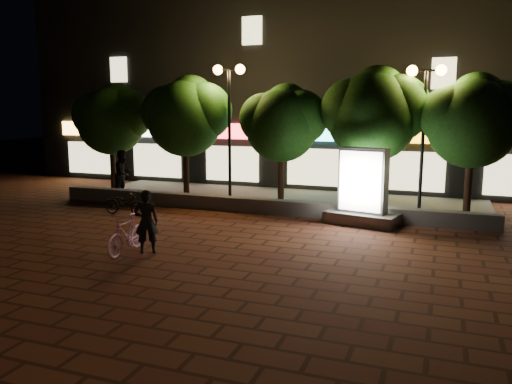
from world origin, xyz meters
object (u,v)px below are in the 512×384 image
at_px(tree_far_right, 475,118).
at_px(scooter_parked, 124,203).
at_px(tree_far_left, 113,117).
at_px(tree_mid, 283,120).
at_px(tree_right, 375,111).
at_px(pedestrian, 123,173).
at_px(tree_left, 187,114).
at_px(rider, 146,221).
at_px(ad_kiosk, 363,194).
at_px(street_lamp_left, 229,98).
at_px(street_lamp_right, 425,101).
at_px(scooter_pink, 127,234).

distance_m(tree_far_right, scooter_parked, 12.05).
distance_m(tree_far_left, tree_mid, 7.50).
height_order(tree_mid, tree_right, tree_right).
bearing_deg(tree_right, tree_far_right, -0.00).
xyz_separation_m(tree_far_left, pedestrian, (0.96, -0.78, -2.25)).
height_order(tree_mid, pedestrian, tree_mid).
xyz_separation_m(tree_left, rider, (2.59, -7.17, -2.62)).
relative_size(tree_right, tree_far_right, 1.06).
height_order(tree_left, ad_kiosk, tree_left).
bearing_deg(street_lamp_left, tree_far_left, 177.24).
bearing_deg(tree_far_right, tree_left, 180.00).
distance_m(street_lamp_right, scooter_pink, 10.42).
xyz_separation_m(tree_far_left, street_lamp_right, (12.45, -0.26, 0.60)).
distance_m(tree_far_right, rider, 10.97).
bearing_deg(tree_far_right, scooter_pink, -138.61).
bearing_deg(tree_right, tree_far_left, -180.00).
relative_size(tree_far_right, pedestrian, 2.49).
bearing_deg(tree_left, rider, -70.10).
xyz_separation_m(tree_far_left, ad_kiosk, (10.79, -1.97, -2.31)).
distance_m(tree_left, scooter_parked, 4.66).
height_order(tree_mid, tree_far_right, tree_far_right).
bearing_deg(pedestrian, tree_mid, -80.07).
bearing_deg(scooter_pink, tree_left, 104.47).
bearing_deg(pedestrian, scooter_pink, -141.57).
bearing_deg(tree_left, scooter_pink, -73.92).
distance_m(street_lamp_left, rider, 7.64).
bearing_deg(tree_far_right, scooter_parked, -162.63).
xyz_separation_m(tree_far_right, street_lamp_left, (-8.55, -0.26, 0.66)).
xyz_separation_m(ad_kiosk, scooter_parked, (-7.93, -1.52, -0.57)).
xyz_separation_m(tree_far_left, tree_left, (3.50, 0.00, 0.15)).
xyz_separation_m(street_lamp_left, ad_kiosk, (5.34, -1.71, -3.04)).
distance_m(tree_mid, scooter_parked, 6.45).
height_order(tree_mid, scooter_pink, tree_mid).
distance_m(tree_far_left, rider, 9.73).
bearing_deg(ad_kiosk, tree_far_right, 31.49).
xyz_separation_m(tree_far_left, rider, (6.10, -7.17, -2.47)).
bearing_deg(pedestrian, tree_right, -82.33).
height_order(tree_left, tree_right, tree_right).
bearing_deg(scooter_parked, tree_right, -66.80).
bearing_deg(tree_right, street_lamp_left, -177.19).
bearing_deg(ad_kiosk, tree_far_left, 169.65).
relative_size(tree_mid, street_lamp_right, 0.90).
distance_m(tree_far_left, street_lamp_right, 12.47).
distance_m(tree_mid, tree_far_right, 6.50).
bearing_deg(street_lamp_right, ad_kiosk, -134.24).
bearing_deg(ad_kiosk, tree_right, 89.45).
xyz_separation_m(tree_left, pedestrian, (-2.54, -0.78, -2.41)).
height_order(tree_far_right, scooter_parked, tree_far_right).
bearing_deg(tree_far_left, tree_right, 0.00).
relative_size(tree_left, scooter_parked, 3.10).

